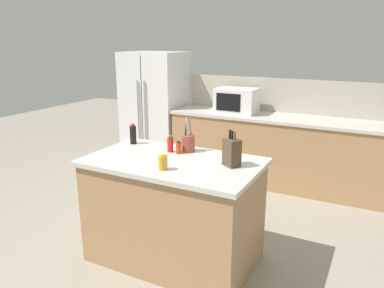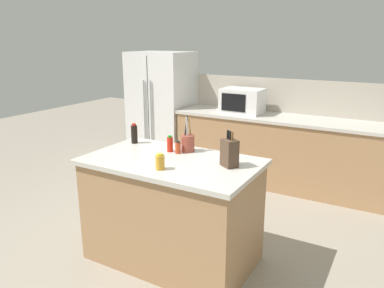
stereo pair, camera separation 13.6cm
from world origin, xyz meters
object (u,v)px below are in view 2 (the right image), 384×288
utensil_crock (188,143)px  spice_jar_paprika (178,148)px  refrigerator (162,109)px  microwave (242,101)px  honey_jar (160,162)px  hot_sauce_bottle (170,144)px  knife_block (229,153)px  soy_sauce_bottle (134,134)px

utensil_crock → spice_jar_paprika: 0.11m
refrigerator → spice_jar_paprika: bearing=-52.6°
microwave → honey_jar: size_ratio=4.25×
utensil_crock → hot_sauce_bottle: utensil_crock is taller
knife_block → honey_jar: bearing=-109.7°
utensil_crock → spice_jar_paprika: size_ratio=2.83×
knife_block → honey_jar: size_ratio=2.25×
refrigerator → honey_jar: bearing=-56.0°
knife_block → utensil_crock: bearing=-167.7°
refrigerator → hot_sauce_bottle: (1.49, -2.06, 0.14)m
refrigerator → utensil_crock: bearing=-50.5°
knife_block → utensil_crock: size_ratio=0.91×
honey_jar → refrigerator: bearing=124.0°
utensil_crock → honey_jar: (0.06, -0.52, -0.02)m
refrigerator → soy_sauce_bottle: refrigerator is taller
microwave → utensil_crock: bearing=-82.0°
knife_block → honey_jar: (-0.44, -0.33, -0.05)m
refrigerator → soy_sauce_bottle: 2.25m
spice_jar_paprika → soy_sauce_bottle: soy_sauce_bottle is taller
knife_block → microwave: bearing=143.2°
spice_jar_paprika → refrigerator: bearing=127.4°
utensil_crock → microwave: bearing=98.0°
honey_jar → soy_sauce_bottle: bearing=142.2°
honey_jar → soy_sauce_bottle: soy_sauce_bottle is taller
microwave → utensil_crock: (0.27, -1.92, -0.08)m
utensil_crock → spice_jar_paprika: (-0.04, -0.10, -0.03)m
refrigerator → microwave: (1.36, -0.05, 0.24)m
knife_block → soy_sauce_bottle: bearing=-155.7°
refrigerator → microwave: refrigerator is taller
microwave → soy_sauce_bottle: (-0.32, -1.94, -0.07)m
refrigerator → utensil_crock: size_ratio=5.40×
microwave → knife_block: bearing=-70.1°
hot_sauce_bottle → honey_jar: bearing=-66.2°
utensil_crock → soy_sauce_bottle: 0.59m
hot_sauce_bottle → soy_sauce_bottle: bearing=171.7°
refrigerator → soy_sauce_bottle: bearing=-62.6°
hot_sauce_bottle → microwave: bearing=93.8°
microwave → knife_block: microwave is taller
hot_sauce_bottle → spice_jar_paprika: hot_sauce_bottle is taller
microwave → utensil_crock: 1.94m
utensil_crock → refrigerator: bearing=129.5°
knife_block → spice_jar_paprika: bearing=-156.6°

